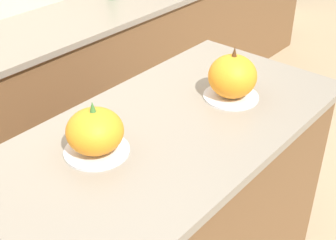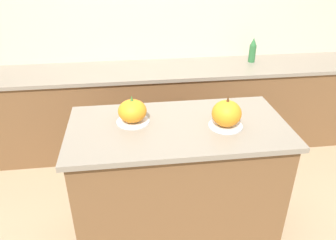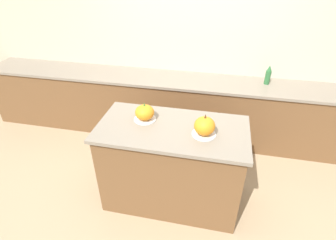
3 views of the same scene
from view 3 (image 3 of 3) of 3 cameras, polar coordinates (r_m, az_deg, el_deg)
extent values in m
plane|color=tan|center=(3.07, 0.77, -16.33)|extent=(12.00, 12.00, 0.00)
cube|color=beige|center=(3.74, 5.85, 15.81)|extent=(8.00, 0.06, 2.50)
cube|color=brown|center=(2.75, 0.84, -10.10)|extent=(1.36, 0.67, 0.91)
cube|color=gray|center=(2.45, 0.92, -1.98)|extent=(1.42, 0.73, 0.03)
cube|color=brown|center=(3.76, 4.55, 2.27)|extent=(6.00, 0.56, 0.85)
cube|color=gray|center=(3.56, 4.85, 8.42)|extent=(6.00, 0.60, 0.03)
cylinder|color=silver|center=(2.57, -5.03, 0.20)|extent=(0.22, 0.22, 0.01)
ellipsoid|color=orange|center=(2.53, -5.11, 1.67)|extent=(0.19, 0.19, 0.15)
cone|color=#38702D|center=(2.49, -5.21, 3.43)|extent=(0.02, 0.02, 0.04)
cylinder|color=silver|center=(2.37, 7.81, -3.06)|extent=(0.22, 0.22, 0.01)
ellipsoid|color=orange|center=(2.32, 7.96, -1.29)|extent=(0.19, 0.19, 0.17)
cone|color=#4C2D14|center=(2.27, 8.15, 0.83)|extent=(0.02, 0.02, 0.04)
cylinder|color=#2D6B38|center=(3.63, 20.86, 8.65)|extent=(0.07, 0.07, 0.18)
cone|color=#2D6B38|center=(3.59, 21.25, 10.48)|extent=(0.06, 0.06, 0.08)
camera|label=1|loc=(1.89, -40.63, 10.54)|focal=50.00mm
camera|label=2|loc=(0.78, -55.24, -8.29)|focal=35.00mm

